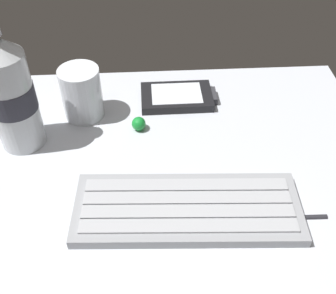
# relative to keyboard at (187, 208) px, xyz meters

# --- Properties ---
(ground_plane) EXTENTS (0.64, 0.48, 0.03)m
(ground_plane) POSITION_rel_keyboard_xyz_m (-0.02, 0.09, -0.02)
(ground_plane) COLOR silver
(keyboard) EXTENTS (0.30, 0.12, 0.02)m
(keyboard) POSITION_rel_keyboard_xyz_m (0.00, 0.00, 0.00)
(keyboard) COLOR #93969B
(keyboard) RESTS_ON ground_plane
(handheld_device) EXTENTS (0.13, 0.08, 0.02)m
(handheld_device) POSITION_rel_keyboard_xyz_m (0.01, 0.24, -0.00)
(handheld_device) COLOR black
(handheld_device) RESTS_ON ground_plane
(juice_cup) EXTENTS (0.06, 0.06, 0.09)m
(juice_cup) POSITION_rel_keyboard_xyz_m (-0.15, 0.21, 0.03)
(juice_cup) COLOR silver
(juice_cup) RESTS_ON ground_plane
(water_bottle) EXTENTS (0.07, 0.07, 0.21)m
(water_bottle) POSITION_rel_keyboard_xyz_m (-0.24, 0.15, 0.08)
(water_bottle) COLOR silver
(water_bottle) RESTS_ON ground_plane
(trackball_mouse) EXTENTS (0.02, 0.02, 0.02)m
(trackball_mouse) POSITION_rel_keyboard_xyz_m (-0.06, 0.17, 0.00)
(trackball_mouse) COLOR #198C33
(trackball_mouse) RESTS_ON ground_plane
(stylus_pen) EXTENTS (0.10, 0.01, 0.01)m
(stylus_pen) POSITION_rel_keyboard_xyz_m (0.13, -0.02, -0.00)
(stylus_pen) COLOR #26262B
(stylus_pen) RESTS_ON ground_plane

